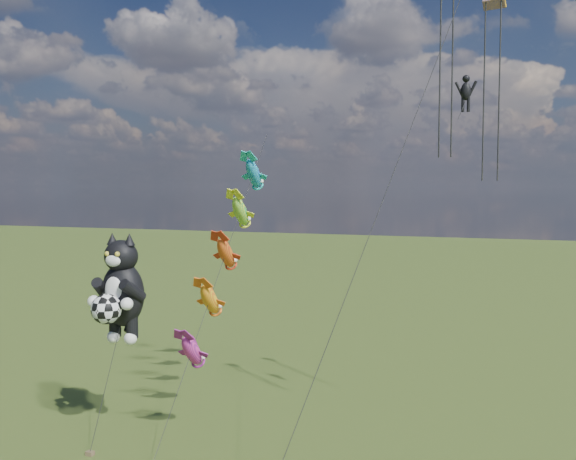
% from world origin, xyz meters
% --- Properties ---
extents(ground, '(300.00, 300.00, 0.00)m').
position_xyz_m(ground, '(0.00, 0.00, 0.00)').
color(ground, '#22370D').
extents(cat_kite_rig, '(2.73, 4.15, 11.11)m').
position_xyz_m(cat_kite_rig, '(2.67, 3.25, 8.11)').
color(cat_kite_rig, brown).
rests_on(cat_kite_rig, ground).
extents(fish_windsock_rig, '(1.14, 15.97, 17.15)m').
position_xyz_m(fish_windsock_rig, '(6.49, 8.37, 9.63)').
color(fish_windsock_rig, brown).
rests_on(fish_windsock_rig, ground).
extents(parafoil_rig, '(7.98, 16.12, 27.56)m').
position_xyz_m(parafoil_rig, '(20.03, 6.95, 18.52)').
color(parafoil_rig, brown).
rests_on(parafoil_rig, ground).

